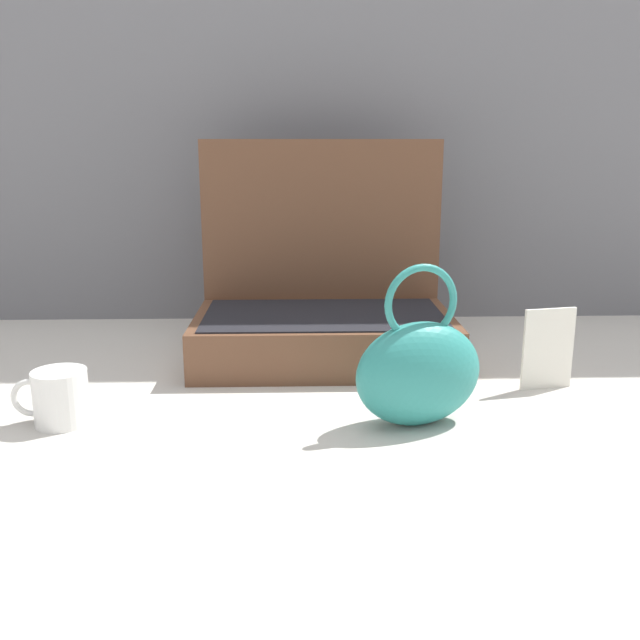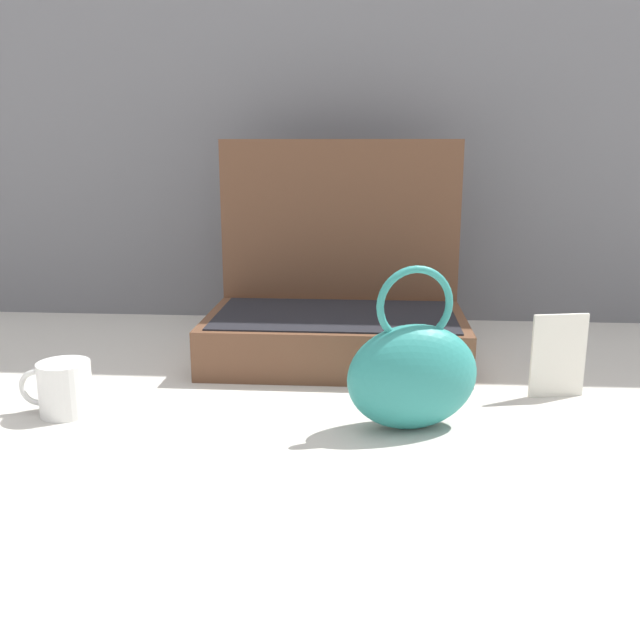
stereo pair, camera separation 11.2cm
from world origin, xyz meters
TOP-DOWN VIEW (x-y plane):
  - ground_plane at (0.00, 0.00)m, footprint 6.00×6.00m
  - back_wall at (0.00, 0.58)m, footprint 3.20×0.06m
  - open_suitcase at (0.03, 0.24)m, footprint 0.50×0.31m
  - teal_pouch_handbag at (0.16, -0.12)m, footprint 0.22×0.15m
  - coffee_mug at (-0.38, -0.11)m, footprint 0.12×0.08m
  - info_card_left at (0.41, 0.03)m, footprint 0.09×0.02m

SIDE VIEW (x-z plane):
  - ground_plane at x=0.00m, z-range 0.00..0.00m
  - coffee_mug at x=-0.38m, z-range 0.00..0.08m
  - info_card_left at x=0.41m, z-range 0.00..0.14m
  - teal_pouch_handbag at x=0.16m, z-range -0.04..0.21m
  - open_suitcase at x=0.03m, z-range -0.12..0.30m
  - back_wall at x=0.00m, z-range 0.00..1.40m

